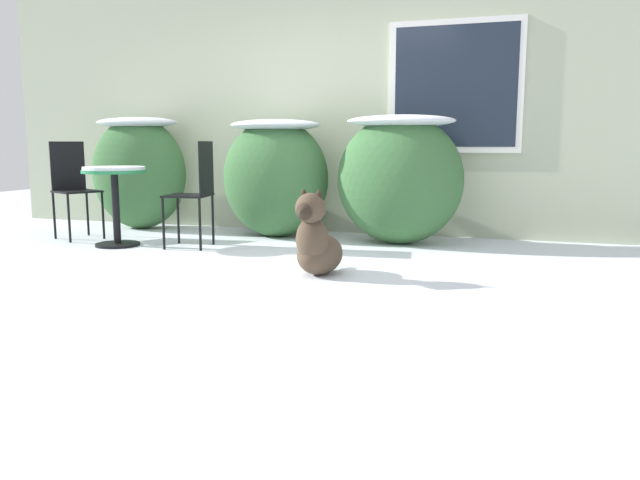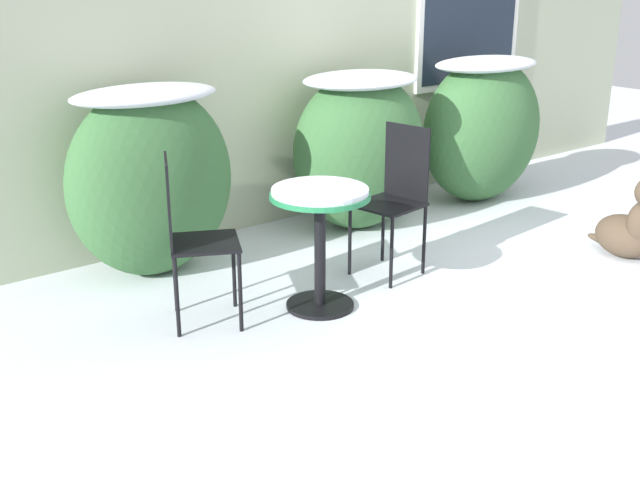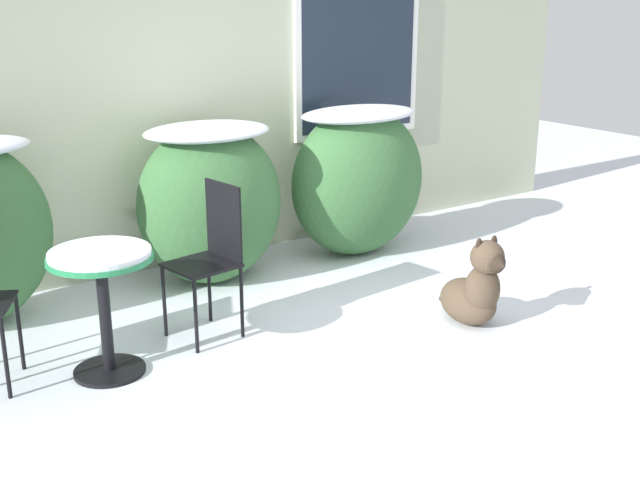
{
  "view_description": "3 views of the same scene",
  "coord_description": "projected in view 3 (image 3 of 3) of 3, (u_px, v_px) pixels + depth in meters",
  "views": [
    {
      "loc": [
        2.19,
        -4.48,
        0.98
      ],
      "look_at": [
        0.76,
        -0.07,
        0.26
      ],
      "focal_mm": 35.0,
      "sensor_mm": 36.0,
      "label": 1
    },
    {
      "loc": [
        -4.36,
        -2.97,
        2.05
      ],
      "look_at": [
        -1.52,
        0.59,
        0.44
      ],
      "focal_mm": 45.0,
      "sensor_mm": 36.0,
      "label": 2
    },
    {
      "loc": [
        -2.94,
        -3.66,
        2.19
      ],
      "look_at": [
        0.0,
        0.6,
        0.55
      ],
      "focal_mm": 45.0,
      "sensor_mm": 36.0,
      "label": 3
    }
  ],
  "objects": [
    {
      "name": "patio_table",
      "position": [
        102.0,
        281.0,
        4.59
      ],
      "size": [
        0.6,
        0.6,
        0.76
      ],
      "color": "black",
      "rests_on": "ground_plane"
    },
    {
      "name": "ground_plane",
      "position": [
        373.0,
        345.0,
        5.12
      ],
      "size": [
        16.0,
        16.0,
        0.0
      ],
      "primitive_type": "plane",
      "color": "silver"
    },
    {
      "name": "patio_chair_far_side",
      "position": [
        211.0,
        253.0,
        5.14
      ],
      "size": [
        0.45,
        0.45,
        1.0
      ],
      "rotation": [
        0.0,
        0.0,
        -1.42
      ],
      "color": "black",
      "rests_on": "ground_plane"
    },
    {
      "name": "dog",
      "position": [
        474.0,
        292.0,
        5.35
      ],
      "size": [
        0.37,
        0.67,
        0.65
      ],
      "rotation": [
        0.0,
        0.0,
        -0.11
      ],
      "color": "#4C3D2D",
      "rests_on": "ground_plane"
    },
    {
      "name": "shrub_right",
      "position": [
        358.0,
        177.0,
        6.71
      ],
      "size": [
        1.24,
        0.78,
        1.26
      ],
      "color": "#386638",
      "rests_on": "ground_plane"
    },
    {
      "name": "house_wall",
      "position": [
        216.0,
        83.0,
        6.46
      ],
      "size": [
        8.0,
        0.1,
        2.89
      ],
      "color": "#B2BC9E",
      "rests_on": "ground_plane"
    },
    {
      "name": "shrub_middle",
      "position": [
        210.0,
        200.0,
        6.06
      ],
      "size": [
        1.14,
        0.87,
        1.23
      ],
      "color": "#386638",
      "rests_on": "ground_plane"
    }
  ]
}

